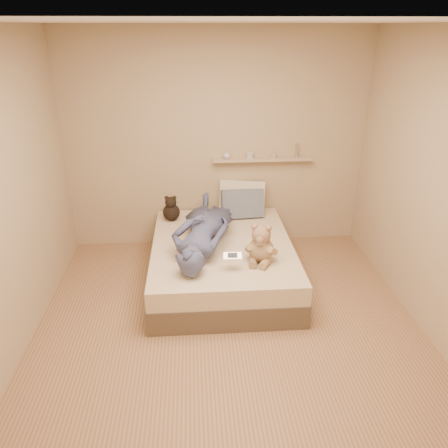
{
  "coord_description": "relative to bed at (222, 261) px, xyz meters",
  "views": [
    {
      "loc": [
        -0.28,
        -3.23,
        2.58
      ],
      "look_at": [
        0.0,
        0.65,
        0.8
      ],
      "focal_mm": 35.0,
      "sensor_mm": 36.0,
      "label": 1
    }
  ],
  "objects": [
    {
      "name": "person",
      "position": [
        -0.19,
        -0.01,
        0.41
      ],
      "size": [
        0.9,
        1.62,
        0.37
      ],
      "primitive_type": "imported",
      "rotation": [
        0.0,
        0.0,
        2.91
      ],
      "color": "#464D6E",
      "rests_on": "bed"
    },
    {
      "name": "bed",
      "position": [
        0.0,
        0.0,
        0.0
      ],
      "size": [
        1.5,
        1.9,
        0.45
      ],
      "color": "brown",
      "rests_on": "floor"
    },
    {
      "name": "game_console",
      "position": [
        0.06,
        -0.57,
        0.38
      ],
      "size": [
        0.17,
        0.08,
        0.06
      ],
      "color": "#B5B7BC",
      "rests_on": "bed"
    },
    {
      "name": "pillow_grey",
      "position": [
        0.29,
        0.69,
        0.4
      ],
      "size": [
        0.52,
        0.26,
        0.36
      ],
      "primitive_type": "cube",
      "rotation": [
        -0.27,
        0.0,
        0.08
      ],
      "color": "slate",
      "rests_on": "bed"
    },
    {
      "name": "room",
      "position": [
        0.0,
        -0.93,
        1.08
      ],
      "size": [
        3.8,
        3.8,
        3.8
      ],
      "color": "#A07852",
      "rests_on": "ground"
    },
    {
      "name": "pillow_cream",
      "position": [
        0.31,
        0.83,
        0.43
      ],
      "size": [
        0.59,
        0.38,
        0.43
      ],
      "primitive_type": "cube",
      "rotation": [
        -0.3,
        0.0,
        -0.22
      ],
      "color": "beige",
      "rests_on": "bed"
    },
    {
      "name": "dark_plush",
      "position": [
        -0.56,
        0.65,
        0.36
      ],
      "size": [
        0.2,
        0.2,
        0.31
      ],
      "color": "black",
      "rests_on": "bed"
    },
    {
      "name": "teddy_bear",
      "position": [
        0.35,
        -0.43,
        0.4
      ],
      "size": [
        0.32,
        0.34,
        0.41
      ],
      "color": "#8B654C",
      "rests_on": "bed"
    },
    {
      "name": "shelf_bottles",
      "position": [
        0.37,
        0.91,
        0.94
      ],
      "size": [
        0.93,
        0.12,
        0.17
      ],
      "color": "silver",
      "rests_on": "wall_shelf"
    },
    {
      "name": "wall_shelf",
      "position": [
        0.55,
        0.91,
        0.88
      ],
      "size": [
        1.2,
        0.12,
        0.03
      ],
      "primitive_type": "cube",
      "color": "tan",
      "rests_on": "wall_back"
    }
  ]
}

